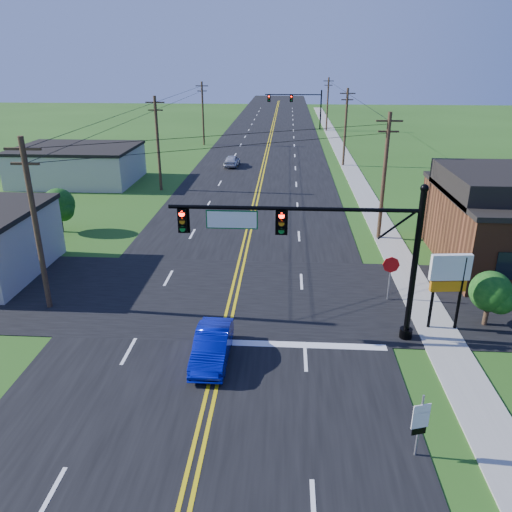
# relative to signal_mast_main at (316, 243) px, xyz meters

# --- Properties ---
(ground) EXTENTS (260.00, 260.00, 0.00)m
(ground) POSITION_rel_signal_mast_main_xyz_m (-4.34, -8.00, -4.75)
(ground) COLOR #234A15
(ground) RESTS_ON ground
(road_main) EXTENTS (16.00, 220.00, 0.04)m
(road_main) POSITION_rel_signal_mast_main_xyz_m (-4.34, 42.00, -4.73)
(road_main) COLOR black
(road_main) RESTS_ON ground
(road_cross) EXTENTS (70.00, 10.00, 0.04)m
(road_cross) POSITION_rel_signal_mast_main_xyz_m (-4.34, 4.00, -4.73)
(road_cross) COLOR black
(road_cross) RESTS_ON ground
(sidewalk) EXTENTS (2.00, 160.00, 0.08)m
(sidewalk) POSITION_rel_signal_mast_main_xyz_m (6.16, 32.00, -4.71)
(sidewalk) COLOR gray
(sidewalk) RESTS_ON ground
(signal_mast_main) EXTENTS (11.30, 0.60, 7.48)m
(signal_mast_main) POSITION_rel_signal_mast_main_xyz_m (0.00, 0.00, 0.00)
(signal_mast_main) COLOR black
(signal_mast_main) RESTS_ON ground
(signal_mast_far) EXTENTS (10.98, 0.60, 7.48)m
(signal_mast_far) POSITION_rel_signal_mast_main_xyz_m (0.10, 72.00, -0.20)
(signal_mast_far) COLOR black
(signal_mast_far) RESTS_ON ground
(cream_bldg_far) EXTENTS (12.20, 9.20, 3.70)m
(cream_bldg_far) POSITION_rel_signal_mast_main_xyz_m (-23.34, 30.00, -2.89)
(cream_bldg_far) COLOR #BCB2A1
(cream_bldg_far) RESTS_ON ground
(utility_pole_left_a) EXTENTS (1.80, 0.28, 9.00)m
(utility_pole_left_a) POSITION_rel_signal_mast_main_xyz_m (-13.84, 2.00, -0.03)
(utility_pole_left_a) COLOR #352118
(utility_pole_left_a) RESTS_ON ground
(utility_pole_left_b) EXTENTS (1.80, 0.28, 9.00)m
(utility_pole_left_b) POSITION_rel_signal_mast_main_xyz_m (-13.84, 27.00, -0.03)
(utility_pole_left_b) COLOR #352118
(utility_pole_left_b) RESTS_ON ground
(utility_pole_left_c) EXTENTS (1.80, 0.28, 9.00)m
(utility_pole_left_c) POSITION_rel_signal_mast_main_xyz_m (-13.84, 54.00, -0.03)
(utility_pole_left_c) COLOR #352118
(utility_pole_left_c) RESTS_ON ground
(utility_pole_right_a) EXTENTS (1.80, 0.28, 9.00)m
(utility_pole_right_a) POSITION_rel_signal_mast_main_xyz_m (5.46, 14.00, -0.03)
(utility_pole_right_a) COLOR #352118
(utility_pole_right_a) RESTS_ON ground
(utility_pole_right_b) EXTENTS (1.80, 0.28, 9.00)m
(utility_pole_right_b) POSITION_rel_signal_mast_main_xyz_m (5.46, 40.00, -0.03)
(utility_pole_right_b) COLOR #352118
(utility_pole_right_b) RESTS_ON ground
(utility_pole_right_c) EXTENTS (1.80, 0.28, 9.00)m
(utility_pole_right_c) POSITION_rel_signal_mast_main_xyz_m (5.46, 70.00, -0.03)
(utility_pole_right_c) COLOR #352118
(utility_pole_right_c) RESTS_ON ground
(tree_right_back) EXTENTS (3.00, 3.00, 4.10)m
(tree_right_back) POSITION_rel_signal_mast_main_xyz_m (11.66, 18.00, -2.15)
(tree_right_back) COLOR #352118
(tree_right_back) RESTS_ON ground
(shrub_corner) EXTENTS (2.00, 2.00, 2.86)m
(shrub_corner) POSITION_rel_signal_mast_main_xyz_m (8.66, 1.50, -2.90)
(shrub_corner) COLOR #352118
(shrub_corner) RESTS_ON ground
(tree_left) EXTENTS (2.40, 2.40, 3.37)m
(tree_left) POSITION_rel_signal_mast_main_xyz_m (-18.34, 14.00, -2.59)
(tree_left) COLOR #352118
(tree_left) RESTS_ON ground
(blue_car) EXTENTS (1.48, 4.18, 1.37)m
(blue_car) POSITION_rel_signal_mast_main_xyz_m (-4.44, -2.42, -4.06)
(blue_car) COLOR #071098
(blue_car) RESTS_ON ground
(distant_car) EXTENTS (1.83, 4.05, 1.35)m
(distant_car) POSITION_rel_signal_mast_main_xyz_m (-7.98, 38.68, -4.08)
(distant_car) COLOR silver
(distant_car) RESTS_ON ground
(route_sign) EXTENTS (0.60, 0.21, 2.46)m
(route_sign) POSITION_rel_signal_mast_main_xyz_m (3.16, -7.64, -3.32)
(route_sign) COLOR slate
(route_sign) RESTS_ON ground
(stop_sign) EXTENTS (0.91, 0.10, 2.56)m
(stop_sign) POSITION_rel_signal_mast_main_xyz_m (4.33, 3.98, -2.91)
(stop_sign) COLOR slate
(stop_sign) RESTS_ON ground
(pylon_sign) EXTENTS (1.93, 0.46, 3.93)m
(pylon_sign) POSITION_rel_signal_mast_main_xyz_m (6.41, 1.00, -1.88)
(pylon_sign) COLOR black
(pylon_sign) RESTS_ON ground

